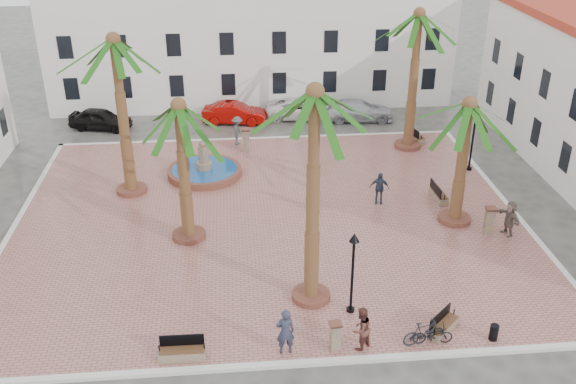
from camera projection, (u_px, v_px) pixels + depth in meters
name	position (u px, v px, depth m)	size (l,w,h in m)	color
ground	(269.00, 220.00, 33.49)	(120.00, 120.00, 0.00)	#56544F
plaza	(269.00, 219.00, 33.46)	(26.00, 22.00, 0.15)	#AE6961
kerb_n	(258.00, 139.00, 43.21)	(26.30, 0.30, 0.16)	silver
kerb_s	(288.00, 364.00, 23.70)	(26.30, 0.30, 0.16)	silver
kerb_e	(510.00, 208.00, 34.51)	(0.30, 22.30, 0.16)	silver
kerb_w	(13.00, 230.00, 32.40)	(0.30, 22.30, 0.16)	silver
building_north	(251.00, 38.00, 49.06)	(30.40, 7.40, 9.50)	white
fountain	(205.00, 170.00, 37.87)	(4.36, 4.36, 2.25)	brown
palm_nw	(115.00, 58.00, 32.61)	(5.57, 5.57, 8.97)	brown
palm_sw	(180.00, 124.00, 28.95)	(5.38, 5.38, 7.21)	brown
palm_s	(314.00, 117.00, 23.51)	(5.31, 5.31, 9.47)	brown
palm_e	(468.00, 120.00, 30.64)	(5.44, 5.44, 6.73)	brown
palm_ne	(418.00, 29.00, 38.34)	(5.54, 5.54, 8.95)	brown
bench_s	(182.00, 353.00, 23.79)	(1.75, 0.56, 0.92)	#7F6B57
bench_se	(443.00, 326.00, 25.15)	(1.54, 1.51, 0.87)	#7F6B57
bench_e	(438.00, 195.00, 35.13)	(0.62, 1.79, 0.93)	#7F6B57
bench_ne	(414.00, 137.00, 42.64)	(1.00, 1.90, 0.96)	#7F6B57
lamppost_s	(353.00, 259.00, 25.28)	(0.40, 0.40, 3.72)	black
lamppost_e	(475.00, 126.00, 37.42)	(0.45, 0.45, 4.15)	black
bollard_se	(335.00, 336.00, 24.06)	(0.49, 0.49, 1.23)	#7F6B57
bollard_n	(246.00, 140.00, 40.84)	(0.56, 0.56, 1.54)	#7F6B57
bollard_e	(489.00, 220.00, 31.67)	(0.56, 0.56, 1.44)	#7F6B57
litter_bin	(494.00, 332.00, 24.70)	(0.34, 0.34, 0.66)	black
cyclist_a	(285.00, 332.00, 23.76)	(0.71, 0.47, 1.95)	#2C3044
bicycle_a	(433.00, 334.00, 24.47)	(0.54, 1.55, 0.82)	black
cyclist_b	(361.00, 329.00, 24.02)	(0.88, 0.68, 1.80)	brown
bicycle_b	(424.00, 333.00, 24.40)	(0.49, 1.72, 1.03)	black
pedestrian_fountain_a	(313.00, 194.00, 33.88)	(0.87, 0.57, 1.79)	#94735C
pedestrian_fountain_b	(379.00, 188.00, 34.51)	(1.05, 0.44, 1.79)	#323F54
pedestrian_north	(237.00, 131.00, 41.78)	(1.23, 0.71, 1.91)	#47474B
pedestrian_east	(509.00, 218.00, 31.52)	(1.69, 0.54, 1.82)	#736357
car_black	(100.00, 119.00, 44.75)	(1.74, 4.33, 1.47)	black
car_red	(234.00, 113.00, 45.75)	(1.58, 4.53, 1.49)	#9A0804
car_silver	(358.00, 110.00, 46.33)	(2.07, 5.10, 1.48)	silver
car_white	(301.00, 109.00, 46.72)	(2.35, 5.09, 1.41)	white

